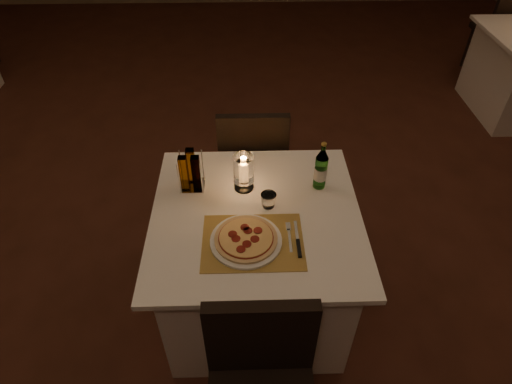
{
  "coord_description": "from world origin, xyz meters",
  "views": [
    {
      "loc": [
        0.15,
        -1.75,
        2.17
      ],
      "look_at": [
        0.19,
        -0.28,
        0.86
      ],
      "focal_mm": 30.0,
      "sensor_mm": 36.0,
      "label": 1
    }
  ],
  "objects_px": {
    "chair_far": "(253,155)",
    "pizza": "(246,238)",
    "hurricane_candle": "(244,170)",
    "water_bottle": "(321,170)",
    "main_table": "(256,262)",
    "tumbler": "(268,200)",
    "plate": "(246,241)",
    "chair_near": "(261,381)"
  },
  "relations": [
    {
      "from": "main_table",
      "to": "chair_near",
      "type": "distance_m",
      "value": 0.74
    },
    {
      "from": "hurricane_candle",
      "to": "pizza",
      "type": "bearing_deg",
      "value": -89.09
    },
    {
      "from": "water_bottle",
      "to": "plate",
      "type": "bearing_deg",
      "value": -135.39
    },
    {
      "from": "chair_far",
      "to": "water_bottle",
      "type": "relative_size",
      "value": 3.38
    },
    {
      "from": "chair_near",
      "to": "main_table",
      "type": "bearing_deg",
      "value": 90.0
    },
    {
      "from": "chair_far",
      "to": "pizza",
      "type": "relative_size",
      "value": 3.21
    },
    {
      "from": "tumbler",
      "to": "water_bottle",
      "type": "bearing_deg",
      "value": 27.91
    },
    {
      "from": "chair_far",
      "to": "pizza",
      "type": "distance_m",
      "value": 0.92
    },
    {
      "from": "main_table",
      "to": "plate",
      "type": "bearing_deg",
      "value": -105.52
    },
    {
      "from": "plate",
      "to": "tumbler",
      "type": "relative_size",
      "value": 4.27
    },
    {
      "from": "main_table",
      "to": "water_bottle",
      "type": "xyz_separation_m",
      "value": [
        0.33,
        0.19,
        0.47
      ]
    },
    {
      "from": "chair_near",
      "to": "tumbler",
      "type": "height_order",
      "value": "chair_near"
    },
    {
      "from": "chair_near",
      "to": "plate",
      "type": "relative_size",
      "value": 2.81
    },
    {
      "from": "main_table",
      "to": "hurricane_candle",
      "type": "relative_size",
      "value": 5.09
    },
    {
      "from": "chair_far",
      "to": "hurricane_candle",
      "type": "xyz_separation_m",
      "value": [
        -0.06,
        -0.53,
        0.31
      ]
    },
    {
      "from": "tumbler",
      "to": "water_bottle",
      "type": "xyz_separation_m",
      "value": [
        0.26,
        0.14,
        0.07
      ]
    },
    {
      "from": "chair_near",
      "to": "hurricane_candle",
      "type": "distance_m",
      "value": 0.96
    },
    {
      "from": "pizza",
      "to": "hurricane_candle",
      "type": "bearing_deg",
      "value": 90.91
    },
    {
      "from": "tumbler",
      "to": "water_bottle",
      "type": "relative_size",
      "value": 0.28
    },
    {
      "from": "pizza",
      "to": "hurricane_candle",
      "type": "xyz_separation_m",
      "value": [
        -0.01,
        0.37,
        0.09
      ]
    },
    {
      "from": "pizza",
      "to": "tumbler",
      "type": "distance_m",
      "value": 0.26
    },
    {
      "from": "tumbler",
      "to": "hurricane_candle",
      "type": "height_order",
      "value": "hurricane_candle"
    },
    {
      "from": "plate",
      "to": "hurricane_candle",
      "type": "bearing_deg",
      "value": 90.93
    },
    {
      "from": "chair_far",
      "to": "hurricane_candle",
      "type": "bearing_deg",
      "value": -96.08
    },
    {
      "from": "main_table",
      "to": "water_bottle",
      "type": "relative_size",
      "value": 3.75
    },
    {
      "from": "main_table",
      "to": "plate",
      "type": "distance_m",
      "value": 0.42
    },
    {
      "from": "main_table",
      "to": "hurricane_candle",
      "type": "bearing_deg",
      "value": 106.5
    },
    {
      "from": "main_table",
      "to": "chair_near",
      "type": "bearing_deg",
      "value": -90.0
    },
    {
      "from": "chair_far",
      "to": "water_bottle",
      "type": "bearing_deg",
      "value": -58.13
    },
    {
      "from": "chair_near",
      "to": "water_bottle",
      "type": "height_order",
      "value": "water_bottle"
    },
    {
      "from": "tumbler",
      "to": "hurricane_candle",
      "type": "bearing_deg",
      "value": 130.05
    },
    {
      "from": "pizza",
      "to": "hurricane_candle",
      "type": "height_order",
      "value": "hurricane_candle"
    },
    {
      "from": "chair_far",
      "to": "hurricane_candle",
      "type": "distance_m",
      "value": 0.61
    },
    {
      "from": "chair_far",
      "to": "pizza",
      "type": "bearing_deg",
      "value": -93.21
    },
    {
      "from": "main_table",
      "to": "hurricane_candle",
      "type": "height_order",
      "value": "hurricane_candle"
    },
    {
      "from": "pizza",
      "to": "hurricane_candle",
      "type": "distance_m",
      "value": 0.38
    },
    {
      "from": "pizza",
      "to": "main_table",
      "type": "bearing_deg",
      "value": 74.45
    },
    {
      "from": "tumbler",
      "to": "hurricane_candle",
      "type": "relative_size",
      "value": 0.38
    },
    {
      "from": "hurricane_candle",
      "to": "tumbler",
      "type": "bearing_deg",
      "value": -49.95
    },
    {
      "from": "main_table",
      "to": "tumbler",
      "type": "distance_m",
      "value": 0.41
    },
    {
      "from": "chair_far",
      "to": "water_bottle",
      "type": "distance_m",
      "value": 0.69
    },
    {
      "from": "chair_near",
      "to": "chair_far",
      "type": "height_order",
      "value": "same"
    }
  ]
}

